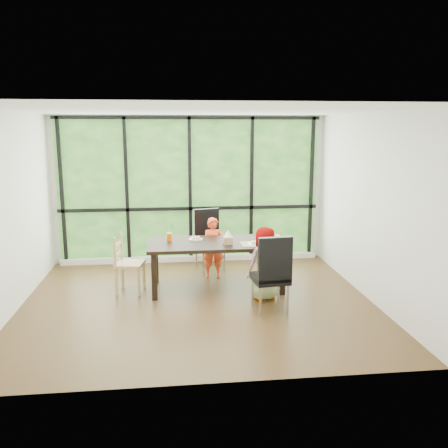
{
  "coord_description": "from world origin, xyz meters",
  "views": [
    {
      "loc": [
        -0.36,
        -6.45,
        2.46
      ],
      "look_at": [
        0.43,
        0.44,
        1.05
      ],
      "focal_mm": 37.71,
      "sensor_mm": 36.0,
      "label": 1
    }
  ],
  "objects_px": {
    "chair_end_beech": "(130,264)",
    "child_toddler": "(213,248)",
    "plate_near": "(256,244)",
    "chair_window_leather": "(210,241)",
    "chair_interior_leather": "(270,273)",
    "child_older": "(263,264)",
    "plate_far": "(196,239)",
    "orange_cup": "(169,237)",
    "tissue_box": "(228,240)",
    "dining_table": "(217,265)",
    "green_cup": "(277,240)",
    "white_mug": "(277,237)"
  },
  "relations": [
    {
      "from": "green_cup",
      "to": "tissue_box",
      "type": "bearing_deg",
      "value": 171.68
    },
    {
      "from": "chair_window_leather",
      "to": "chair_end_beech",
      "type": "xyz_separation_m",
      "value": [
        -1.3,
        -0.94,
        -0.09
      ]
    },
    {
      "from": "dining_table",
      "to": "chair_end_beech",
      "type": "bearing_deg",
      "value": -179.67
    },
    {
      "from": "plate_far",
      "to": "plate_near",
      "type": "bearing_deg",
      "value": -25.49
    },
    {
      "from": "child_toddler",
      "to": "plate_far",
      "type": "relative_size",
      "value": 4.67
    },
    {
      "from": "tissue_box",
      "to": "child_older",
      "type": "bearing_deg",
      "value": -39.95
    },
    {
      "from": "chair_interior_leather",
      "to": "child_older",
      "type": "distance_m",
      "value": 0.44
    },
    {
      "from": "plate_far",
      "to": "orange_cup",
      "type": "distance_m",
      "value": 0.42
    },
    {
      "from": "chair_end_beech",
      "to": "green_cup",
      "type": "relative_size",
      "value": 6.56
    },
    {
      "from": "chair_window_leather",
      "to": "child_older",
      "type": "height_order",
      "value": "child_older"
    },
    {
      "from": "plate_far",
      "to": "tissue_box",
      "type": "relative_size",
      "value": 1.67
    },
    {
      "from": "chair_end_beech",
      "to": "plate_near",
      "type": "height_order",
      "value": "chair_end_beech"
    },
    {
      "from": "chair_window_leather",
      "to": "orange_cup",
      "type": "bearing_deg",
      "value": -147.01
    },
    {
      "from": "child_toddler",
      "to": "plate_far",
      "type": "xyz_separation_m",
      "value": [
        -0.31,
        -0.38,
        0.25
      ]
    },
    {
      "from": "plate_near",
      "to": "orange_cup",
      "type": "bearing_deg",
      "value": 163.72
    },
    {
      "from": "child_toddler",
      "to": "orange_cup",
      "type": "relative_size",
      "value": 8.3
    },
    {
      "from": "chair_window_leather",
      "to": "plate_far",
      "type": "relative_size",
      "value": 4.95
    },
    {
      "from": "orange_cup",
      "to": "white_mug",
      "type": "bearing_deg",
      "value": -4.01
    },
    {
      "from": "chair_window_leather",
      "to": "child_older",
      "type": "relative_size",
      "value": 1.0
    },
    {
      "from": "chair_window_leather",
      "to": "child_toddler",
      "type": "distance_m",
      "value": 0.36
    },
    {
      "from": "chair_end_beech",
      "to": "dining_table",
      "type": "bearing_deg",
      "value": -79.98
    },
    {
      "from": "child_toddler",
      "to": "white_mug",
      "type": "xyz_separation_m",
      "value": [
        0.96,
        -0.54,
        0.28
      ]
    },
    {
      "from": "plate_near",
      "to": "green_cup",
      "type": "height_order",
      "value": "green_cup"
    },
    {
      "from": "chair_interior_leather",
      "to": "green_cup",
      "type": "relative_size",
      "value": 7.87
    },
    {
      "from": "child_toddler",
      "to": "child_older",
      "type": "bearing_deg",
      "value": -60.55
    },
    {
      "from": "child_older",
      "to": "plate_near",
      "type": "bearing_deg",
      "value": -100.06
    },
    {
      "from": "plate_near",
      "to": "chair_end_beech",
      "type": "bearing_deg",
      "value": 173.55
    },
    {
      "from": "plate_near",
      "to": "white_mug",
      "type": "xyz_separation_m",
      "value": [
        0.39,
        0.26,
        0.03
      ]
    },
    {
      "from": "chair_end_beech",
      "to": "plate_far",
      "type": "relative_size",
      "value": 4.12
    },
    {
      "from": "plate_near",
      "to": "green_cup",
      "type": "bearing_deg",
      "value": -5.67
    },
    {
      "from": "dining_table",
      "to": "child_older",
      "type": "height_order",
      "value": "child_older"
    },
    {
      "from": "orange_cup",
      "to": "child_toddler",
      "type": "bearing_deg",
      "value": 30.16
    },
    {
      "from": "chair_end_beech",
      "to": "orange_cup",
      "type": "height_order",
      "value": "chair_end_beech"
    },
    {
      "from": "tissue_box",
      "to": "dining_table",
      "type": "bearing_deg",
      "value": 136.53
    },
    {
      "from": "chair_interior_leather",
      "to": "child_toddler",
      "type": "relative_size",
      "value": 1.06
    },
    {
      "from": "chair_interior_leather",
      "to": "orange_cup",
      "type": "relative_size",
      "value": 8.79
    },
    {
      "from": "chair_window_leather",
      "to": "green_cup",
      "type": "relative_size",
      "value": 7.87
    },
    {
      "from": "chair_interior_leather",
      "to": "child_older",
      "type": "bearing_deg",
      "value": -94.83
    },
    {
      "from": "child_older",
      "to": "tissue_box",
      "type": "distance_m",
      "value": 0.66
    },
    {
      "from": "plate_near",
      "to": "tissue_box",
      "type": "bearing_deg",
      "value": 169.64
    },
    {
      "from": "green_cup",
      "to": "child_older",
      "type": "bearing_deg",
      "value": -132.89
    },
    {
      "from": "plate_far",
      "to": "plate_near",
      "type": "height_order",
      "value": "plate_near"
    },
    {
      "from": "child_toddler",
      "to": "white_mug",
      "type": "relative_size",
      "value": 13.21
    },
    {
      "from": "dining_table",
      "to": "child_toddler",
      "type": "xyz_separation_m",
      "value": [
        0.0,
        0.58,
        0.13
      ]
    },
    {
      "from": "chair_end_beech",
      "to": "child_toddler",
      "type": "distance_m",
      "value": 1.45
    },
    {
      "from": "green_cup",
      "to": "tissue_box",
      "type": "relative_size",
      "value": 1.05
    },
    {
      "from": "chair_window_leather",
      "to": "orange_cup",
      "type": "height_order",
      "value": "chair_window_leather"
    },
    {
      "from": "chair_interior_leather",
      "to": "child_toddler",
      "type": "xyz_separation_m",
      "value": [
        -0.63,
        1.56,
        -0.03
      ]
    },
    {
      "from": "child_toddler",
      "to": "plate_near",
      "type": "xyz_separation_m",
      "value": [
        0.57,
        -0.8,
        0.25
      ]
    },
    {
      "from": "white_mug",
      "to": "chair_window_leather",
      "type": "bearing_deg",
      "value": 137.6
    }
  ]
}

